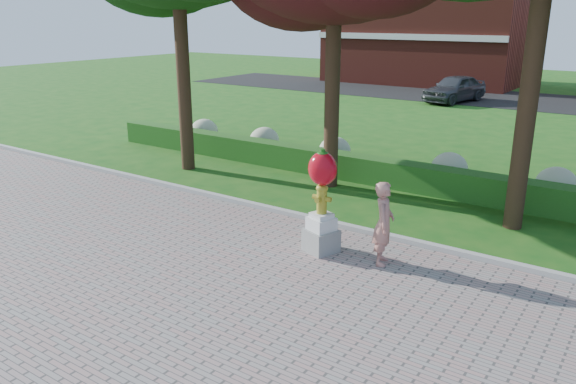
# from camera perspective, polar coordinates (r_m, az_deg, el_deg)

# --- Properties ---
(ground) EXTENTS (100.00, 100.00, 0.00)m
(ground) POSITION_cam_1_polar(r_m,az_deg,el_deg) (11.56, -2.27, -8.14)
(ground) COLOR #165314
(ground) RESTS_ON ground
(walkway) EXTENTS (40.00, 14.00, 0.04)m
(walkway) POSITION_cam_1_polar(r_m,az_deg,el_deg) (9.10, -18.15, -16.71)
(walkway) COLOR gray
(walkway) RESTS_ON ground
(curb) EXTENTS (40.00, 0.18, 0.15)m
(curb) POSITION_cam_1_polar(r_m,az_deg,el_deg) (13.85, 5.16, -3.38)
(curb) COLOR #ADADA5
(curb) RESTS_ON ground
(lawn_hedge) EXTENTS (24.00, 0.70, 0.80)m
(lawn_hedge) POSITION_cam_1_polar(r_m,az_deg,el_deg) (17.18, 11.78, 1.64)
(lawn_hedge) COLOR #1D4B15
(lawn_hedge) RESTS_ON ground
(hydrangea_row) EXTENTS (20.10, 1.10, 0.99)m
(hydrangea_row) POSITION_cam_1_polar(r_m,az_deg,el_deg) (17.85, 14.76, 2.53)
(hydrangea_row) COLOR #AAB389
(hydrangea_row) RESTS_ON ground
(street) EXTENTS (50.00, 8.00, 0.02)m
(street) POSITION_cam_1_polar(r_m,az_deg,el_deg) (37.19, 24.71, 8.30)
(street) COLOR black
(street) RESTS_ON ground
(building_left) EXTENTS (14.00, 8.00, 7.00)m
(building_left) POSITION_cam_1_polar(r_m,az_deg,el_deg) (45.36, 13.92, 15.21)
(building_left) COLOR maroon
(building_left) RESTS_ON ground
(hydrant_sculpture) EXTENTS (0.80, 0.80, 2.30)m
(hydrant_sculpture) POSITION_cam_1_polar(r_m,az_deg,el_deg) (12.02, 3.46, -0.65)
(hydrant_sculpture) COLOR gray
(hydrant_sculpture) RESTS_ON walkway
(woman) EXTENTS (0.61, 0.75, 1.77)m
(woman) POSITION_cam_1_polar(r_m,az_deg,el_deg) (11.69, 9.69, -3.15)
(woman) COLOR tan
(woman) RESTS_ON walkway
(parked_car) EXTENTS (2.92, 4.97, 1.59)m
(parked_car) POSITION_cam_1_polar(r_m,az_deg,el_deg) (35.29, 16.56, 10.07)
(parked_car) COLOR #393C40
(parked_car) RESTS_ON street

